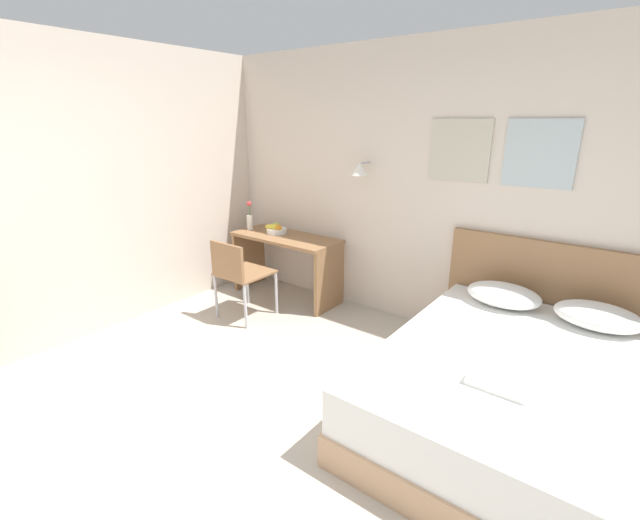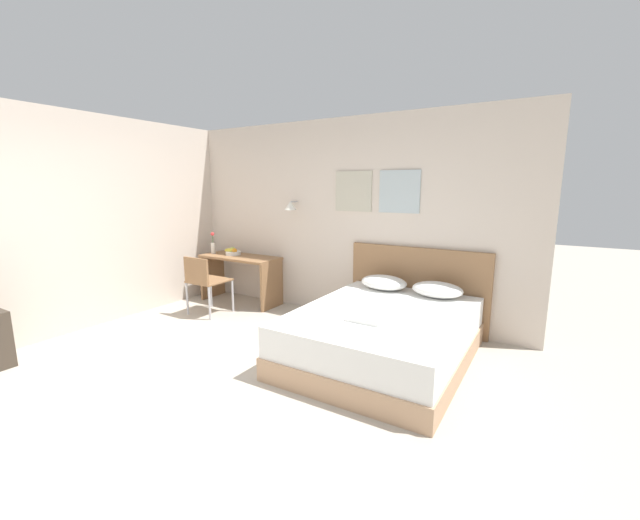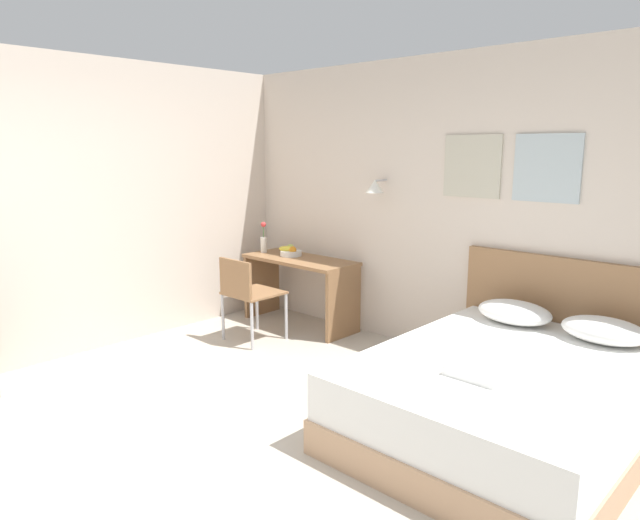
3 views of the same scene
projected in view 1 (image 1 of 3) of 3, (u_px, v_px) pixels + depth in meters
The scene contains 11 objects.
ground_plane at pixel (190, 492), 2.35m from camera, with size 24.00×24.00×0.00m, color #B2A899.
wall_back at pixel (421, 189), 4.00m from camera, with size 5.36×0.31×2.65m.
bed at pixel (514, 394), 2.77m from camera, with size 1.62×2.08×0.52m.
headboard at pixel (553, 304), 3.49m from camera, with size 1.74×0.06×1.03m.
pillow_left at pixel (503, 295), 3.44m from camera, with size 0.57×0.40×0.17m.
pillow_right at pixel (598, 316), 3.07m from camera, with size 0.57×0.40×0.17m.
folded_towel_near_foot at pixel (503, 376), 2.45m from camera, with size 0.32×0.35×0.06m.
desk at pixel (286, 254), 4.82m from camera, with size 1.25×0.53×0.72m.
desk_chair at pixel (238, 271), 4.26m from camera, with size 0.48×0.48×0.83m.
fruit_bowl at pixel (276, 229), 4.86m from camera, with size 0.24×0.23×0.12m.
flower_vase at pixel (250, 219), 4.99m from camera, with size 0.07×0.07×0.34m.
Camera 1 is at (1.69, -1.02, 1.95)m, focal length 24.00 mm.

